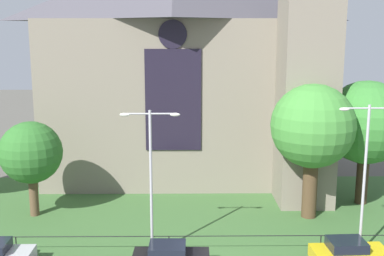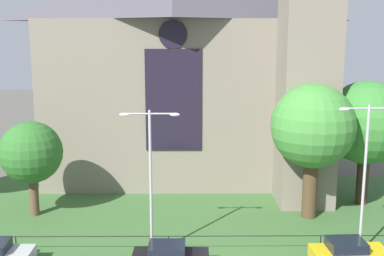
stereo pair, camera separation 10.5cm
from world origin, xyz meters
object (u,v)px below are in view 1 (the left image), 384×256
(church_building, at_px, (183,63))
(tree_right_far, at_px, (366,123))
(streetlamp_near, at_px, (151,165))
(tree_right_near, at_px, (313,127))
(parked_car_yellow, at_px, (349,253))
(tree_left_near, at_px, (31,153))
(streetlamp_far, at_px, (366,162))

(church_building, relative_size, tree_right_far, 2.75)
(streetlamp_near, bearing_deg, church_building, 83.85)
(church_building, bearing_deg, tree_right_near, -49.42)
(church_building, xyz_separation_m, parked_car_yellow, (9.36, -17.74, -9.53))
(church_building, height_order, streetlamp_near, church_building)
(tree_right_far, distance_m, parked_car_yellow, 12.25)
(tree_right_near, distance_m, parked_car_yellow, 9.28)
(tree_right_near, distance_m, tree_right_far, 5.48)
(tree_right_near, relative_size, parked_car_yellow, 2.22)
(tree_right_far, bearing_deg, tree_left_near, -174.73)
(church_building, relative_size, tree_left_near, 3.80)
(streetlamp_near, distance_m, parked_car_yellow, 12.16)
(parked_car_yellow, bearing_deg, tree_right_far, 64.05)
(tree_right_far, bearing_deg, parked_car_yellow, -113.41)
(tree_right_far, height_order, streetlamp_near, tree_right_far)
(tree_right_near, bearing_deg, parked_car_yellow, -86.90)
(tree_right_far, bearing_deg, church_building, 150.63)
(church_building, relative_size, parked_car_yellow, 6.08)
(streetlamp_far, bearing_deg, tree_right_far, 69.54)
(church_building, xyz_separation_m, tree_right_near, (8.97, -10.47, -3.78))
(church_building, distance_m, tree_right_far, 16.22)
(parked_car_yellow, bearing_deg, streetlamp_near, 170.16)
(church_building, xyz_separation_m, streetlamp_far, (10.49, -16.32, -4.67))
(church_building, distance_m, streetlamp_far, 19.95)
(tree_right_near, xyz_separation_m, streetlamp_far, (1.52, -5.85, -0.89))
(tree_right_far, distance_m, streetlamp_far, 9.21)
(church_building, bearing_deg, tree_right_far, -29.37)
(church_building, bearing_deg, streetlamp_near, -96.15)
(tree_right_near, bearing_deg, church_building, 130.58)
(streetlamp_near, height_order, parked_car_yellow, streetlamp_near)
(streetlamp_near, xyz_separation_m, streetlamp_far, (12.25, -0.00, 0.16))
(parked_car_yellow, bearing_deg, tree_left_near, 156.20)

